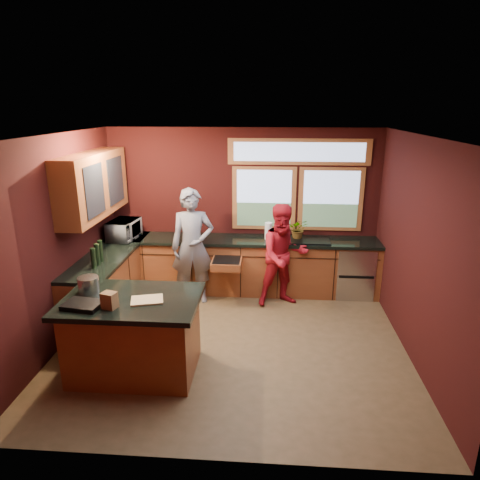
# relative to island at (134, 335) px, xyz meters

# --- Properties ---
(floor) EXTENTS (4.50, 4.50, 0.00)m
(floor) POSITION_rel_island_xyz_m (1.09, 0.71, -0.48)
(floor) COLOR brown
(floor) RESTS_ON ground
(room_shell) EXTENTS (4.52, 4.02, 2.71)m
(room_shell) POSITION_rel_island_xyz_m (0.50, 1.03, 1.32)
(room_shell) COLOR black
(room_shell) RESTS_ON ground
(back_counter) EXTENTS (4.50, 0.64, 0.93)m
(back_counter) POSITION_rel_island_xyz_m (1.29, 2.41, -0.01)
(back_counter) COLOR brown
(back_counter) RESTS_ON floor
(left_counter) EXTENTS (0.64, 2.30, 0.93)m
(left_counter) POSITION_rel_island_xyz_m (-0.85, 1.56, -0.01)
(left_counter) COLOR brown
(left_counter) RESTS_ON floor
(island) EXTENTS (1.55, 1.05, 0.95)m
(island) POSITION_rel_island_xyz_m (0.00, 0.00, 0.00)
(island) COLOR brown
(island) RESTS_ON floor
(person_grey) EXTENTS (0.74, 0.55, 1.84)m
(person_grey) POSITION_rel_island_xyz_m (0.35, 1.96, 0.44)
(person_grey) COLOR slate
(person_grey) RESTS_ON floor
(person_red) EXTENTS (0.94, 0.83, 1.63)m
(person_red) POSITION_rel_island_xyz_m (1.77, 1.94, 0.33)
(person_red) COLOR #A8131D
(person_red) RESTS_ON floor
(microwave) EXTENTS (0.45, 0.62, 0.32)m
(microwave) POSITION_rel_island_xyz_m (-0.83, 2.23, 0.61)
(microwave) COLOR #999999
(microwave) RESTS_ON left_counter
(potted_plant) EXTENTS (0.30, 0.26, 0.34)m
(potted_plant) POSITION_rel_island_xyz_m (2.02, 2.46, 0.62)
(potted_plant) COLOR #999999
(potted_plant) RESTS_ON back_counter
(paper_towel) EXTENTS (0.12, 0.12, 0.28)m
(paper_towel) POSITION_rel_island_xyz_m (1.53, 2.41, 0.59)
(paper_towel) COLOR white
(paper_towel) RESTS_ON back_counter
(cutting_board) EXTENTS (0.40, 0.33, 0.02)m
(cutting_board) POSITION_rel_island_xyz_m (0.20, -0.05, 0.48)
(cutting_board) COLOR #A78556
(cutting_board) RESTS_ON island
(stock_pot) EXTENTS (0.24, 0.24, 0.18)m
(stock_pot) POSITION_rel_island_xyz_m (-0.55, 0.15, 0.56)
(stock_pot) COLOR silver
(stock_pot) RESTS_ON island
(paper_bag) EXTENTS (0.18, 0.16, 0.18)m
(paper_bag) POSITION_rel_island_xyz_m (-0.15, -0.25, 0.56)
(paper_bag) COLOR brown
(paper_bag) RESTS_ON island
(black_tray) EXTENTS (0.44, 0.34, 0.05)m
(black_tray) POSITION_rel_island_xyz_m (-0.45, -0.25, 0.49)
(black_tray) COLOR black
(black_tray) RESTS_ON island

